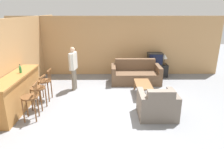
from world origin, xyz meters
TOP-DOWN VIEW (x-y plane):
  - ground_plane at (0.00, 0.00)m, footprint 24.00×24.00m
  - wall_back at (0.00, 3.57)m, footprint 9.40×0.08m
  - wall_left at (-3.25, 1.28)m, footprint 0.08×8.57m
  - bar_counter at (-2.92, 0.13)m, footprint 0.55×2.40m
  - bar_chair_near at (-2.31, -0.48)m, footprint 0.46×0.46m
  - bar_chair_mid at (-2.31, 0.15)m, footprint 0.49×0.49m
  - bar_chair_far at (-2.31, 0.77)m, footprint 0.45×0.45m
  - couch_far at (0.83, 2.41)m, footprint 1.96×0.93m
  - armchair_near at (1.09, -0.36)m, footprint 1.02×0.88m
  - coffee_table at (0.93, 1.13)m, footprint 0.53×1.07m
  - tv_unit at (1.75, 3.21)m, footprint 1.14×0.49m
  - tv at (1.75, 3.21)m, footprint 0.64×0.43m
  - bottle at (-2.86, 0.37)m, footprint 0.07×0.07m
  - table_lamp at (2.17, 3.21)m, footprint 0.26×0.26m
  - person_by_window at (-1.54, 1.68)m, footprint 0.24×0.55m

SIDE VIEW (x-z plane):
  - ground_plane at x=0.00m, z-range 0.00..0.00m
  - tv_unit at x=1.75m, z-range 0.00..0.55m
  - couch_far at x=0.83m, z-range -0.14..0.79m
  - armchair_near at x=1.09m, z-range -0.12..0.78m
  - coffee_table at x=0.93m, z-range 0.15..0.57m
  - bar_counter at x=-2.92m, z-range 0.00..1.06m
  - bar_chair_near at x=-2.31m, z-range 0.07..1.10m
  - bar_chair_mid at x=-2.31m, z-range 0.07..1.10m
  - bar_chair_far at x=-2.31m, z-range 0.07..1.10m
  - tv at x=1.75m, z-range 0.55..1.06m
  - table_lamp at x=2.17m, z-range 0.66..1.13m
  - person_by_window at x=-1.54m, z-range 0.10..1.69m
  - bottle at x=-2.86m, z-range 1.04..1.31m
  - wall_back at x=0.00m, z-range 0.00..2.60m
  - wall_left at x=-3.25m, z-range 0.00..2.60m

